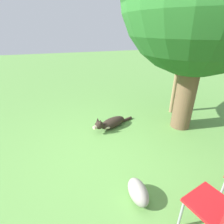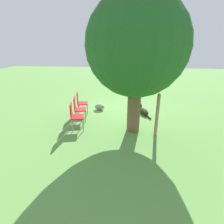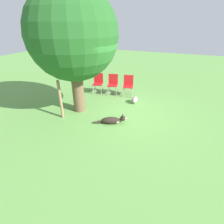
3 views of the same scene
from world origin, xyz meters
name	(u,v)px [view 2 (image 2 of 3)]	position (x,y,z in m)	size (l,w,h in m)	color
ground_plane	(123,114)	(0.00, 0.00, 0.00)	(30.00, 30.00, 0.00)	#609947
oak_tree	(137,47)	(-0.40, 1.46, 2.71)	(3.00, 3.00, 4.23)	brown
dog	(143,111)	(-0.83, -0.13, 0.12)	(0.55, 1.11, 0.35)	#2D231C
fence_post	(157,115)	(-1.13, 1.73, 0.71)	(0.10, 0.10, 1.41)	#937551
red_chair_0	(80,101)	(1.80, 0.18, 0.55)	(0.51, 0.53, 0.94)	red
red_chair_1	(78,107)	(1.69, 0.90, 0.55)	(0.51, 0.53, 0.94)	red
red_chair_2	(75,115)	(1.58, 1.62, 0.55)	(0.51, 0.53, 0.94)	red
garden_rock	(100,107)	(1.09, -0.35, 0.14)	(0.43, 0.24, 0.27)	gray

